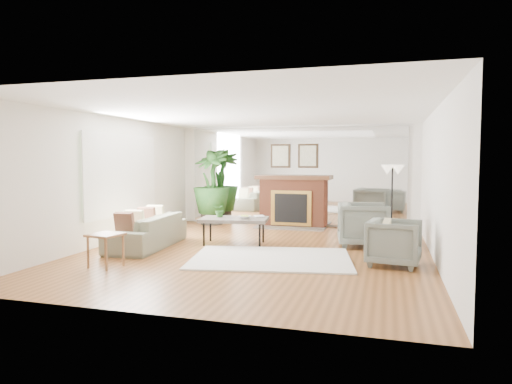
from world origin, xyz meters
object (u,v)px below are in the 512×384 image
(armchair_back, at_px, (363,224))
(armchair_front, at_px, (394,243))
(sofa, at_px, (147,231))
(fireplace, at_px, (293,200))
(side_table, at_px, (106,239))
(potted_ficus, at_px, (212,184))
(floor_lamp, at_px, (393,175))
(coffee_table, at_px, (234,220))

(armchair_back, xyz_separation_m, armchair_front, (0.55, -1.50, -0.06))
(sofa, bearing_deg, fireplace, 143.72)
(sofa, height_order, armchair_front, armchair_front)
(sofa, relative_size, side_table, 3.96)
(sofa, distance_m, armchair_front, 4.49)
(sofa, distance_m, potted_ficus, 3.30)
(floor_lamp, bearing_deg, side_table, -133.26)
(armchair_back, distance_m, floor_lamp, 1.96)
(armchair_back, relative_size, armchair_front, 1.16)
(armchair_front, relative_size, potted_ficus, 0.41)
(coffee_table, xyz_separation_m, potted_ficus, (-1.46, 2.48, 0.56))
(fireplace, distance_m, armchair_back, 2.84)
(armchair_back, relative_size, potted_ficus, 0.48)
(fireplace, distance_m, coffee_table, 2.72)
(armchair_front, xyz_separation_m, floor_lamp, (-0.02, 3.17, 0.95))
(fireplace, relative_size, armchair_back, 2.22)
(potted_ficus, height_order, floor_lamp, potted_ficus)
(armchair_back, bearing_deg, fireplace, 31.89)
(armchair_front, bearing_deg, coffee_table, 79.04)
(coffee_table, distance_m, armchair_front, 3.16)
(fireplace, relative_size, sofa, 0.99)
(sofa, height_order, side_table, sofa)
(coffee_table, xyz_separation_m, sofa, (-1.49, -0.74, -0.17))
(fireplace, height_order, side_table, fireplace)
(potted_ficus, bearing_deg, floor_lamp, -4.39)
(fireplace, bearing_deg, coffee_table, -103.22)
(armchair_back, xyz_separation_m, side_table, (-3.71, -2.84, 0.01))
(armchair_back, height_order, armchair_front, armchair_back)
(coffee_table, bearing_deg, sofa, -153.67)
(sofa, bearing_deg, floor_lamp, 118.53)
(armchair_back, bearing_deg, floor_lamp, -25.85)
(fireplace, xyz_separation_m, armchair_front, (2.37, -3.66, -0.30))
(coffee_table, bearing_deg, floor_lamp, 35.81)
(sofa, bearing_deg, side_table, 3.14)
(fireplace, distance_m, armchair_front, 4.37)
(coffee_table, relative_size, side_table, 2.66)
(armchair_front, xyz_separation_m, side_table, (-4.26, -1.35, 0.07))
(sofa, relative_size, floor_lamp, 1.35)
(armchair_back, bearing_deg, sofa, 99.05)
(fireplace, bearing_deg, sofa, -121.96)
(armchair_back, bearing_deg, armchair_front, -167.90)
(coffee_table, bearing_deg, armchair_back, 11.08)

